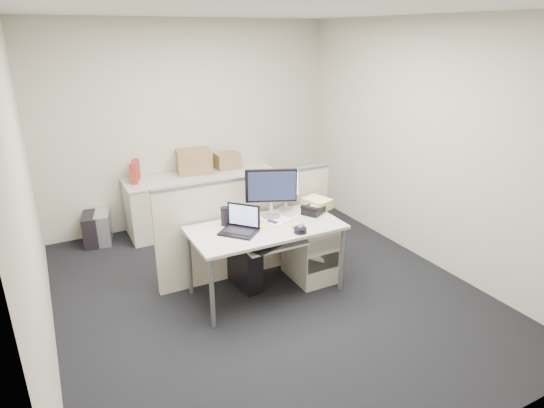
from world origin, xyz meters
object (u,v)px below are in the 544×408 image
desk (266,233)px  desk_phone (313,210)px  laptop (238,221)px  monitor_main (271,194)px

desk → desk_phone: 0.61m
laptop → desk_phone: laptop is taller
laptop → desk: bearing=51.7°
monitor_main → desk: bearing=-107.2°
laptop → desk_phone: 0.91m
desk → laptop: laptop is taller
laptop → monitor_main: bearing=71.8°
monitor_main → desk_phone: bearing=10.1°
desk → laptop: bearing=-176.2°
monitor_main → desk_phone: size_ratio=2.36×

